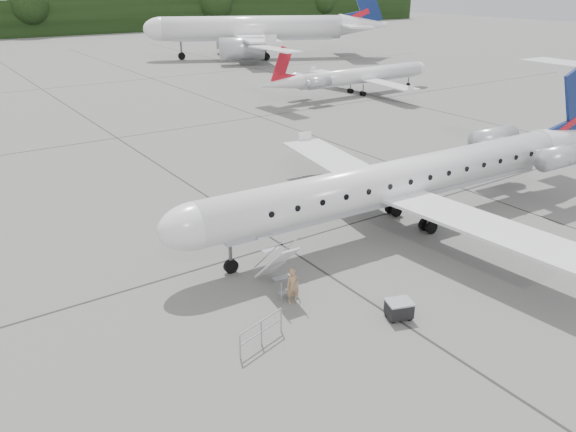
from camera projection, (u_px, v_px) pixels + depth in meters
ground at (426, 266)px, 26.08m from camera, size 320.00×320.00×0.00m
main_regional_jet at (400, 160)px, 28.75m from camera, size 30.14×22.41×7.47m
airstair at (276, 264)px, 23.74m from camera, size 0.97×2.43×2.34m
passenger at (293, 286)px, 22.84m from camera, size 0.64×0.49×1.55m
safety_railing at (261, 333)px, 20.29m from camera, size 2.14×0.67×1.00m
baggage_cart at (399, 309)px, 21.91m from camera, size 1.15×1.04×0.82m
bg_narrowbody at (252, 16)px, 91.95m from camera, size 45.69×40.73×13.52m
bg_regional_right at (363, 68)px, 64.14m from camera, size 22.94×16.65×5.96m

